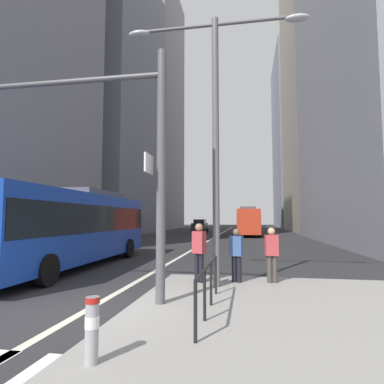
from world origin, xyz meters
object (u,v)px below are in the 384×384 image
street_lamp_post (216,110)px  bollard_left (92,326)px  traffic_signal_gantry (77,136)px  car_oncoming_mid (200,226)px  sedan_white_oncoming (11,241)px  car_receding_far (250,225)px  city_bus_blue_oncoming (73,224)px  pedestrian_far (272,252)px  car_receding_near (248,225)px  pedestrian_walking (199,249)px  city_bus_red_receding (247,220)px  pedestrian_waiting (236,253)px

street_lamp_post → bollard_left: (-1.19, -5.16, -4.65)m
traffic_signal_gantry → car_oncoming_mid: bearing=93.8°
traffic_signal_gantry → street_lamp_post: bearing=32.0°
sedan_white_oncoming → car_receding_far: 44.62m
car_receding_far → sedan_white_oncoming: bearing=-104.9°
city_bus_blue_oncoming → car_receding_far: size_ratio=2.75×
pedestrian_far → car_receding_far: bearing=90.4°
car_receding_near → traffic_signal_gantry: 48.10m
street_lamp_post → pedestrian_walking: (-0.58, 0.54, -4.14)m
car_receding_near → bollard_left: 50.96m
car_receding_near → street_lamp_post: bearing=-91.2°
traffic_signal_gantry → pedestrian_far: (4.88, 2.90, -3.07)m
city_bus_red_receding → car_receding_near: bearing=89.6°
bollard_left → pedestrian_walking: bearing=84.0°
car_receding_far → pedestrian_walking: bearing=-92.3°
sedan_white_oncoming → pedestrian_walking: (9.60, -3.90, 0.16)m
sedan_white_oncoming → pedestrian_far: (11.78, -3.59, 0.07)m
street_lamp_post → bollard_left: size_ratio=9.12×
car_receding_far → pedestrian_far: (0.32, -46.70, 0.07)m
city_bus_red_receding → pedestrian_far: (0.72, -29.79, -0.77)m
car_receding_near → car_receding_far: size_ratio=1.02×
sedan_white_oncoming → city_bus_red_receding: size_ratio=0.38×
city_bus_red_receding → pedestrian_waiting: (-0.34, -29.90, -0.79)m
pedestrian_far → city_bus_red_receding: bearing=91.4°
street_lamp_post → traffic_signal_gantry: bearing=-148.0°
city_bus_blue_oncoming → traffic_signal_gantry: bearing=-59.9°
car_oncoming_mid → street_lamp_post: bearing=-80.9°
car_receding_far → street_lamp_post: size_ratio=0.52×
car_oncoming_mid → pedestrian_waiting: car_oncoming_mid is taller
car_oncoming_mid → car_receding_near: same height
traffic_signal_gantry → street_lamp_post: (3.27, 2.04, 1.15)m
car_receding_near → pedestrian_waiting: (-0.45, -45.02, 0.05)m
car_receding_far → pedestrian_far: car_receding_far is taller
sedan_white_oncoming → city_bus_blue_oncoming: bearing=-14.2°
car_receding_near → street_lamp_post: 45.97m
city_bus_red_receding → pedestrian_far: city_bus_red_receding is taller
city_bus_red_receding → car_receding_far: size_ratio=2.70×
city_bus_red_receding → pedestrian_waiting: 29.91m
city_bus_blue_oncoming → pedestrian_waiting: city_bus_blue_oncoming is taller
city_bus_blue_oncoming → sedan_white_oncoming: 3.90m
city_bus_red_receding → car_receding_near: (0.11, 15.12, -0.85)m
bollard_left → street_lamp_post: bearing=77.0°
sedan_white_oncoming → city_bus_red_receding: (11.06, 26.20, 0.85)m
street_lamp_post → pedestrian_walking: bearing=137.1°
car_receding_near → pedestrian_far: (0.61, -44.91, 0.07)m
city_bus_blue_oncoming → city_bus_red_receding: 28.12m
street_lamp_post → bollard_left: 7.04m
city_bus_red_receding → car_receding_far: bearing=88.6°
street_lamp_post → car_receding_far: bearing=88.5°
car_receding_far → traffic_signal_gantry: (-4.56, -49.60, 3.14)m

